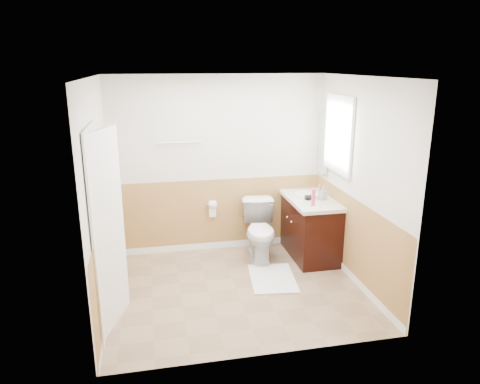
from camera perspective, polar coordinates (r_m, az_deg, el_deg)
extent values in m
plane|color=#8C7051|center=(5.55, -0.50, -12.26)|extent=(3.00, 3.00, 0.00)
plane|color=white|center=(4.88, -0.58, 14.51)|extent=(3.00, 3.00, 0.00)
plane|color=silver|center=(6.31, -2.81, 3.42)|extent=(3.00, 0.00, 3.00)
plane|color=silver|center=(3.87, 3.18, -4.92)|extent=(3.00, 0.00, 3.00)
plane|color=silver|center=(5.02, -17.60, -0.70)|extent=(0.00, 3.00, 3.00)
plane|color=silver|center=(5.55, 14.85, 1.10)|extent=(0.00, 3.00, 3.00)
plane|color=tan|center=(6.51, -2.71, -3.06)|extent=(3.00, 0.00, 3.00)
plane|color=tan|center=(4.21, 2.97, -14.44)|extent=(3.00, 0.00, 3.00)
plane|color=tan|center=(5.27, -16.77, -8.52)|extent=(0.00, 2.60, 2.60)
plane|color=tan|center=(5.78, 14.21, -6.11)|extent=(0.00, 2.60, 2.60)
imported|color=white|center=(6.20, 2.60, -5.02)|extent=(0.54, 0.83, 0.80)
cube|color=white|center=(5.79, 4.16, -10.91)|extent=(0.64, 0.86, 0.02)
cube|color=black|center=(6.39, 8.85, -4.57)|extent=(0.55, 1.10, 0.80)
sphere|color=silver|center=(6.15, 6.61, -3.81)|extent=(0.03, 0.03, 0.03)
sphere|color=silver|center=(6.33, 6.05, -3.21)|extent=(0.03, 0.03, 0.03)
cube|color=silver|center=(6.25, 8.93, -0.93)|extent=(0.60, 1.15, 0.05)
cylinder|color=white|center=(6.38, 8.57, -0.24)|extent=(0.36, 0.36, 0.02)
cylinder|color=silver|center=(6.42, 10.10, 0.37)|extent=(0.02, 0.02, 0.14)
cylinder|color=#CF355E|center=(5.87, 9.33, -0.69)|extent=(0.05, 0.05, 0.22)
imported|color=#929AA4|center=(6.16, 10.49, -0.09)|extent=(0.11, 0.11, 0.19)
cylinder|color=black|center=(6.14, 8.90, -0.66)|extent=(0.14, 0.07, 0.07)
cylinder|color=black|center=(6.11, 8.72, -1.02)|extent=(0.03, 0.03, 0.07)
cube|color=silver|center=(6.46, 10.57, 6.16)|extent=(0.02, 0.35, 0.90)
cube|color=white|center=(5.96, 12.45, 7.19)|extent=(0.04, 0.80, 1.00)
cube|color=white|center=(5.96, 12.59, 7.19)|extent=(0.01, 0.70, 0.90)
cube|color=white|center=(4.65, -16.65, -4.93)|extent=(0.29, 0.78, 2.04)
cube|color=white|center=(4.66, -17.59, -4.85)|extent=(0.02, 0.92, 2.10)
sphere|color=silver|center=(4.98, -15.60, -4.30)|extent=(0.06, 0.06, 0.06)
cylinder|color=silver|center=(6.14, -7.89, 6.25)|extent=(0.62, 0.02, 0.02)
cylinder|color=silver|center=(6.38, -3.53, -1.59)|extent=(0.14, 0.02, 0.02)
cylinder|color=white|center=(6.38, -3.53, -1.59)|extent=(0.10, 0.11, 0.11)
cube|color=white|center=(6.41, -3.52, -2.53)|extent=(0.10, 0.01, 0.16)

